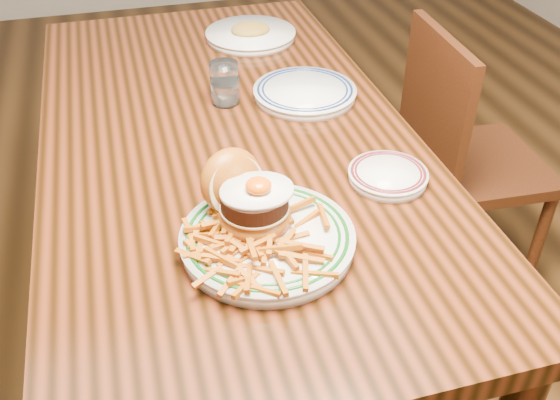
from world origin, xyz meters
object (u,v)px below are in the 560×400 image
object	(u,v)px
table	(228,161)
side_plate	(388,175)
chair_right	(460,155)
main_plate	(261,224)

from	to	relation	value
table	side_plate	distance (m)	0.42
chair_right	side_plate	xyz separation A→B (m)	(-0.47, -0.45, 0.31)
chair_right	main_plate	size ratio (longest dim) A/B	2.52
chair_right	side_plate	size ratio (longest dim) A/B	5.13
table	chair_right	world-z (taller)	chair_right
chair_right	table	bearing A→B (deg)	14.41
chair_right	main_plate	world-z (taller)	main_plate
chair_right	side_plate	distance (m)	0.72
table	main_plate	world-z (taller)	main_plate
main_plate	side_plate	distance (m)	0.32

